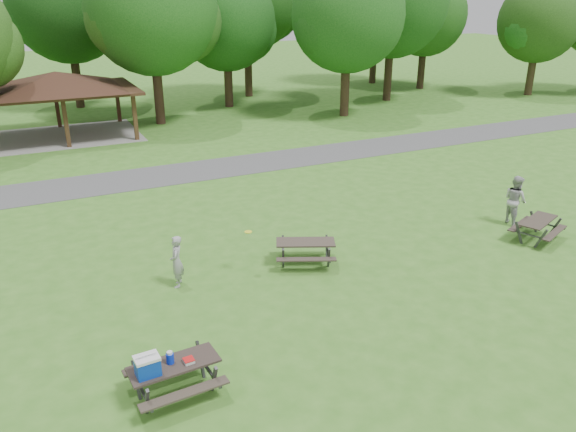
{
  "coord_description": "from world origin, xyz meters",
  "views": [
    {
      "loc": [
        -6.25,
        -10.99,
        8.0
      ],
      "look_at": [
        1.0,
        4.0,
        1.3
      ],
      "focal_mm": 35.0,
      "sensor_mm": 36.0,
      "label": 1
    }
  ],
  "objects_px": {
    "picnic_table_near": "(166,369)",
    "frisbee_thrower": "(177,262)",
    "picnic_table_middle": "(305,247)",
    "frisbee_catcher": "(515,200)"
  },
  "relations": [
    {
      "from": "picnic_table_middle",
      "to": "frisbee_catcher",
      "type": "xyz_separation_m",
      "value": [
        8.41,
        -0.39,
        0.33
      ]
    },
    {
      "from": "frisbee_thrower",
      "to": "picnic_table_near",
      "type": "bearing_deg",
      "value": 2.78
    },
    {
      "from": "picnic_table_near",
      "to": "frisbee_catcher",
      "type": "distance_m",
      "value": 14.47
    },
    {
      "from": "picnic_table_middle",
      "to": "frisbee_catcher",
      "type": "relative_size",
      "value": 1.24
    },
    {
      "from": "picnic_table_near",
      "to": "frisbee_thrower",
      "type": "distance_m",
      "value": 4.91
    },
    {
      "from": "frisbee_thrower",
      "to": "frisbee_catcher",
      "type": "relative_size",
      "value": 0.85
    },
    {
      "from": "picnic_table_near",
      "to": "frisbee_catcher",
      "type": "bearing_deg",
      "value": 15.81
    },
    {
      "from": "picnic_table_near",
      "to": "frisbee_thrower",
      "type": "relative_size",
      "value": 1.26
    },
    {
      "from": "picnic_table_near",
      "to": "frisbee_thrower",
      "type": "height_order",
      "value": "frisbee_thrower"
    },
    {
      "from": "frisbee_catcher",
      "to": "picnic_table_middle",
      "type": "bearing_deg",
      "value": 94.72
    }
  ]
}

